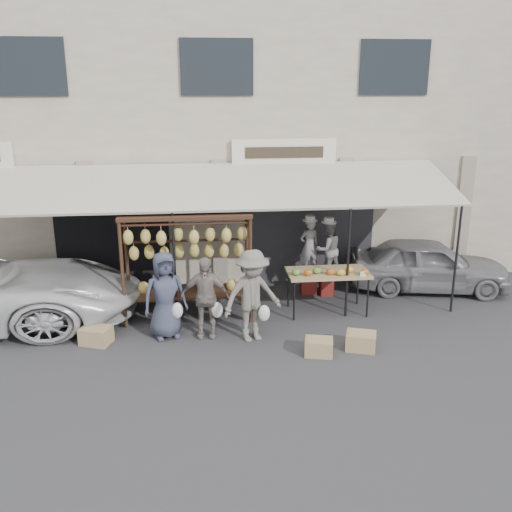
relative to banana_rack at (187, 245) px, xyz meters
The scene contains 16 objects.
ground_plane 2.24m from the banana_rack, 61.76° to the right, with size 90.00×90.00×0.00m, color #2D2D30.
shophouse 5.55m from the banana_rack, 81.54° to the left, with size 24.00×6.15×7.30m.
awning 1.54m from the banana_rack, 48.64° to the left, with size 10.00×2.35×2.92m.
banana_rack is the anchor object (origin of this frame).
produce_table 2.99m from the banana_rack, ahead, with size 1.70×0.90×1.04m.
vendor_left 3.01m from the banana_rack, 23.06° to the left, with size 0.46×0.30×1.27m, color gray.
vendor_right 3.34m from the banana_rack, 18.15° to the left, with size 0.64×0.50×1.32m, color gray.
customer_left 1.20m from the banana_rack, 116.03° to the right, with size 0.83×0.54×1.70m, color #373C4F.
customer_mid 1.24m from the banana_rack, 70.16° to the right, with size 0.93×0.39×1.59m, color gray.
customer_right 1.81m from the banana_rack, 44.27° to the right, with size 1.15×0.66×1.78m, color slate.
stool_left 3.25m from the banana_rack, 23.06° to the left, with size 0.35×0.35×0.49m, color maroon.
stool_right 3.57m from the banana_rack, 18.15° to the left, with size 0.30×0.30×0.42m, color maroon.
crate_near_a 3.34m from the banana_rack, 39.52° to the right, with size 0.50×0.38×0.30m, color tan.
crate_near_b 3.88m from the banana_rack, 29.67° to the right, with size 0.53×0.41×0.32m, color tan.
crate_far 2.45m from the banana_rack, 148.94° to the right, with size 0.54×0.41×0.32m, color tan.
sedan 5.74m from the banana_rack, 11.18° to the left, with size 1.46×3.62×1.23m, color gray.
Camera 1 is at (-0.52, -9.63, 4.74)m, focal length 40.00 mm.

